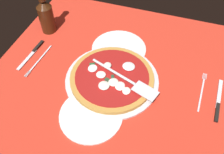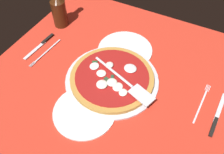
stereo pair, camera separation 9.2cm
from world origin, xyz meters
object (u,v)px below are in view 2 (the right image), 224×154
(dinner_plate_right, at_px, (125,50))
(place_setting_near, at_px, (209,111))
(pizza, at_px, (112,77))
(place_setting_far, at_px, (44,49))
(dinner_plate_left, at_px, (85,112))
(pizza_server, at_px, (125,81))
(beer_bottle, at_px, (59,9))

(dinner_plate_right, relative_size, place_setting_near, 1.12)
(pizza, xyz_separation_m, place_setting_far, (0.02, 0.35, -0.02))
(dinner_plate_left, height_order, dinner_plate_right, same)
(pizza_server, relative_size, beer_bottle, 1.17)
(place_setting_near, bearing_deg, beer_bottle, 80.88)
(pizza, relative_size, place_setting_far, 1.56)
(dinner_plate_left, bearing_deg, place_setting_far, 59.87)
(pizza, height_order, beer_bottle, beer_bottle)
(place_setting_near, distance_m, beer_bottle, 0.77)
(dinner_plate_left, relative_size, beer_bottle, 0.92)
(dinner_plate_left, relative_size, pizza_server, 0.79)
(beer_bottle, bearing_deg, dinner_plate_right, -93.10)
(dinner_plate_right, bearing_deg, place_setting_far, 116.08)
(place_setting_near, height_order, beer_bottle, beer_bottle)
(dinner_plate_right, bearing_deg, place_setting_near, -109.60)
(place_setting_near, height_order, place_setting_far, same)
(beer_bottle, bearing_deg, place_setting_far, -170.77)
(place_setting_far, relative_size, beer_bottle, 0.86)
(dinner_plate_right, relative_size, beer_bottle, 0.98)
(dinner_plate_left, relative_size, dinner_plate_right, 0.94)
(pizza, bearing_deg, place_setting_far, 87.11)
(pizza, distance_m, pizza_server, 0.07)
(pizza, bearing_deg, beer_bottle, 62.80)
(place_setting_far, bearing_deg, pizza, 91.10)
(place_setting_near, bearing_deg, dinner_plate_left, 121.01)
(pizza_server, xyz_separation_m, place_setting_near, (0.05, -0.31, -0.04))
(dinner_plate_left, relative_size, place_setting_near, 1.05)
(pizza_server, distance_m, place_setting_near, 0.32)
(pizza_server, distance_m, beer_bottle, 0.49)
(pizza_server, bearing_deg, beer_bottle, 174.23)
(dinner_plate_right, height_order, beer_bottle, beer_bottle)
(place_setting_near, distance_m, place_setting_far, 0.72)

